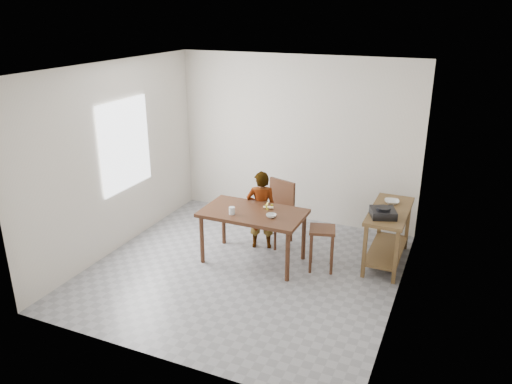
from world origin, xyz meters
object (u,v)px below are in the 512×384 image
at_px(prep_counter, 387,236).
at_px(stool, 321,248).
at_px(child, 261,210).
at_px(dining_table, 253,236).
at_px(dining_chair, 273,213).

distance_m(prep_counter, stool, 0.95).
bearing_deg(stool, child, 164.32).
distance_m(dining_table, stool, 0.96).
bearing_deg(dining_chair, dining_table, -75.64).
distance_m(child, stool, 1.09).
xyz_separation_m(dining_chair, stool, (0.91, -0.51, -0.17)).
bearing_deg(child, prep_counter, 166.88).
distance_m(child, dining_chair, 0.28).
bearing_deg(prep_counter, stool, -145.40).
relative_size(dining_table, stool, 2.32).
height_order(child, dining_chair, child).
height_order(dining_table, stool, dining_table).
bearing_deg(child, stool, 143.11).
distance_m(dining_table, prep_counter, 1.86).
xyz_separation_m(prep_counter, dining_chair, (-1.68, -0.03, 0.07)).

